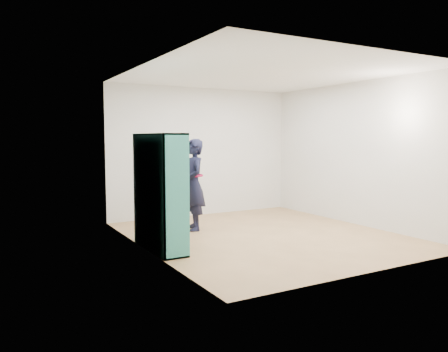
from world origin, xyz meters
TOP-DOWN VIEW (x-y plane):
  - floor at (0.00, 0.00)m, footprint 4.50×4.50m
  - ceiling at (0.00, 0.00)m, footprint 4.50×4.50m
  - wall_left at (-2.00, 0.00)m, footprint 0.02×4.50m
  - wall_right at (2.00, 0.00)m, footprint 0.02×4.50m
  - wall_back at (0.00, 2.25)m, footprint 4.00×0.02m
  - wall_front at (0.00, -2.25)m, footprint 4.00×0.02m
  - bookshelf at (-1.84, 0.01)m, footprint 0.36×1.24m
  - person at (-0.82, 0.96)m, footprint 0.48×0.63m
  - smartphone at (-0.95, 1.07)m, footprint 0.03×0.10m

SIDE VIEW (x-z plane):
  - floor at x=0.00m, z-range 0.00..0.00m
  - person at x=-0.82m, z-range 0.00..1.57m
  - bookshelf at x=-1.84m, z-range -0.02..1.63m
  - smartphone at x=-0.95m, z-range 0.82..0.96m
  - wall_left at x=-2.00m, z-range 0.00..2.60m
  - wall_right at x=2.00m, z-range 0.00..2.60m
  - wall_back at x=0.00m, z-range 0.00..2.60m
  - wall_front at x=0.00m, z-range 0.00..2.60m
  - ceiling at x=0.00m, z-range 2.60..2.60m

